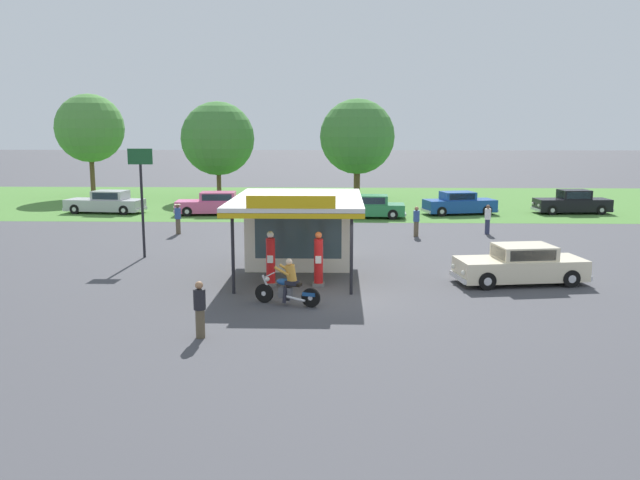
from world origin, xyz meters
TOP-DOWN VIEW (x-y plane):
  - ground_plane at (0.00, 0.00)m, footprint 300.00×300.00m
  - grass_verge_strip at (0.00, 30.00)m, footprint 120.00×24.00m
  - service_station_kiosk at (-1.59, 5.00)m, footprint 5.09×7.42m
  - gas_pump_nearside at (-2.48, 1.61)m, footprint 0.44×0.44m
  - gas_pump_offside at (-0.70, 1.61)m, footprint 0.44×0.44m
  - motorcycle_with_rider at (-1.62, -1.14)m, footprint 2.24×0.96m
  - featured_classic_sedan at (6.95, 2.20)m, footprint 5.14×2.50m
  - parked_car_back_row_far_right at (8.23, 22.23)m, footprint 5.18×2.79m
  - parked_car_back_row_centre_right at (-16.05, 22.20)m, footprint 5.62×2.48m
  - parked_car_back_row_left at (-8.31, 21.61)m, footprint 5.52×2.31m
  - parked_car_back_row_centre_left at (16.09, 22.96)m, footprint 5.27×2.10m
  - parked_car_back_row_far_left at (1.95, 20.41)m, footprint 5.09×2.17m
  - bystander_strolling_foreground at (-8.87, 13.37)m, footprint 0.37×0.37m
  - bystander_admiring_sedan at (4.24, 12.93)m, footprint 0.34×0.34m
  - bystander_chatting_near_pumps at (8.28, 13.86)m, footprint 0.34×0.34m
  - bystander_standing_back_lot at (-3.82, -4.65)m, footprint 0.34×0.34m
  - tree_oak_distant_spare at (1.37, 30.43)m, footprint 5.96×5.96m
  - tree_oak_far_right at (-20.93, 32.80)m, footprint 5.69×5.69m
  - tree_oak_right at (-10.06, 31.91)m, footprint 6.02×6.02m
  - roadside_pole_sign at (-8.80, 6.76)m, footprint 1.10×0.12m

SIDE VIEW (x-z plane):
  - ground_plane at x=0.00m, z-range 0.00..0.00m
  - grass_verge_strip at x=0.00m, z-range 0.00..0.01m
  - motorcycle_with_rider at x=-1.62m, z-range -0.14..1.44m
  - parked_car_back_row_far_left at x=1.95m, z-range -0.06..1.42m
  - featured_classic_sedan at x=6.95m, z-range -0.05..1.42m
  - parked_car_back_row_centre_right at x=-16.05m, z-range -0.07..1.48m
  - parked_car_back_row_left at x=-8.31m, z-range -0.06..1.48m
  - parked_car_back_row_far_right at x=8.23m, z-range -0.06..1.49m
  - parked_car_back_row_centre_left at x=16.09m, z-range -0.09..1.54m
  - bystander_standing_back_lot at x=-3.82m, z-range 0.04..1.67m
  - bystander_admiring_sedan at x=4.24m, z-range 0.04..1.68m
  - bystander_chatting_near_pumps at x=8.28m, z-range 0.04..1.68m
  - bystander_strolling_foreground at x=-8.87m, z-range 0.06..1.74m
  - gas_pump_offside at x=-0.70m, z-range -0.08..1.96m
  - gas_pump_nearside at x=-2.48m, z-range -0.08..1.97m
  - service_station_kiosk at x=-1.59m, z-range 0.04..3.58m
  - roadside_pole_sign at x=-8.80m, z-range 0.89..5.81m
  - tree_oak_right at x=-10.06m, z-range 0.81..8.77m
  - tree_oak_distant_spare at x=1.37m, z-range 0.98..9.09m
  - tree_oak_far_right at x=-20.93m, z-range 1.46..10.09m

